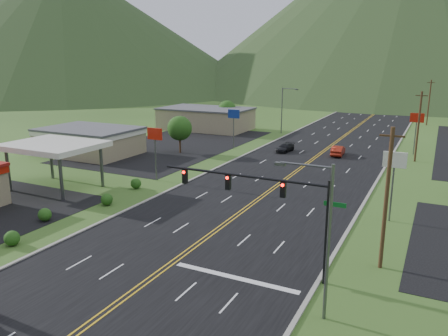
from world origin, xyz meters
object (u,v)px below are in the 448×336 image
at_px(streetlight_east, 323,232).
at_px(car_red_far, 338,151).
at_px(traffic_signal, 268,197).
at_px(streetlight_west, 283,107).
at_px(gas_canopy, 54,147).
at_px(car_dark_mid, 285,148).

distance_m(streetlight_east, car_red_far, 44.96).
bearing_deg(traffic_signal, car_red_far, 95.39).
height_order(streetlight_west, car_red_far, streetlight_west).
bearing_deg(streetlight_west, gas_canopy, -102.13).
xyz_separation_m(streetlight_west, car_red_far, (14.39, -16.07, -4.42)).
relative_size(gas_canopy, car_dark_mid, 2.32).
bearing_deg(streetlight_west, car_dark_mid, -69.81).
distance_m(car_dark_mid, car_red_far, 8.20).
height_order(traffic_signal, car_dark_mid, traffic_signal).
distance_m(streetlight_west, car_dark_mid, 18.65).
bearing_deg(gas_canopy, car_red_far, 52.26).
relative_size(gas_canopy, car_red_far, 2.17).
bearing_deg(traffic_signal, gas_canopy, 164.30).
bearing_deg(streetlight_west, traffic_signal, -72.03).
relative_size(streetlight_east, gas_canopy, 0.90).
bearing_deg(car_red_far, streetlight_west, -52.00).
bearing_deg(traffic_signal, streetlight_west, 107.97).
xyz_separation_m(traffic_signal, gas_canopy, (-28.48, 8.00, -0.46)).
bearing_deg(streetlight_east, car_red_far, 100.91).
bearing_deg(gas_canopy, streetlight_east, -19.88).
distance_m(traffic_signal, gas_canopy, 29.59).
xyz_separation_m(streetlight_east, gas_canopy, (-33.18, 12.00, -0.31)).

